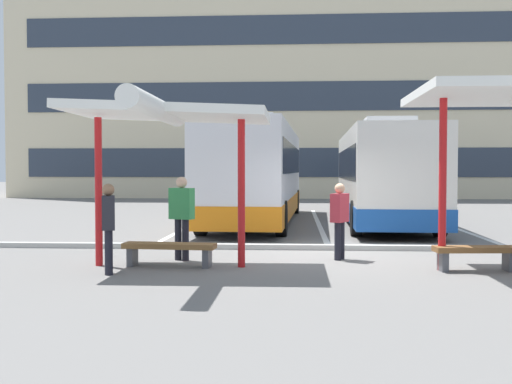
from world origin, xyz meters
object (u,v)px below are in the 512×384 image
at_px(coach_bus_0, 258,174).
at_px(bench_0, 169,249).
at_px(coach_bus_1, 383,177).
at_px(waiting_shelter_0, 166,116).
at_px(bench_1, 476,253).
at_px(waiting_passenger_1, 182,212).
at_px(waiting_passenger_2, 340,216).
at_px(waiting_passenger_0, 109,222).

relative_size(coach_bus_0, bench_0, 6.92).
relative_size(coach_bus_1, bench_0, 5.98).
height_order(waiting_shelter_0, bench_0, waiting_shelter_0).
bearing_deg(bench_1, waiting_passenger_1, 170.04).
bearing_deg(coach_bus_0, bench_1, -65.76).
relative_size(coach_bus_1, waiting_passenger_2, 6.86).
bearing_deg(coach_bus_1, waiting_passenger_0, -121.05).
bearing_deg(waiting_passenger_0, bench_1, 6.69).
bearing_deg(waiting_passenger_1, coach_bus_0, 83.92).
height_order(bench_0, waiting_passenger_2, waiting_passenger_2).
xyz_separation_m(coach_bus_1, bench_0, (-5.34, -9.42, -1.28)).
xyz_separation_m(coach_bus_0, waiting_passenger_1, (-0.99, -9.27, -0.71)).
relative_size(coach_bus_0, waiting_passenger_2, 7.93).
bearing_deg(coach_bus_0, coach_bus_1, -9.16).
relative_size(waiting_passenger_0, waiting_passenger_1, 0.94).
distance_m(waiting_passenger_0, waiting_passenger_2, 4.67).
distance_m(waiting_passenger_0, waiting_passenger_1, 2.01).
bearing_deg(waiting_shelter_0, bench_1, 0.62).
height_order(bench_1, waiting_passenger_2, waiting_passenger_2).
bearing_deg(waiting_passenger_2, coach_bus_1, 76.28).
relative_size(bench_0, waiting_passenger_0, 1.12).
height_order(waiting_passenger_0, waiting_passenger_2, waiting_passenger_0).
bearing_deg(waiting_passenger_0, waiting_passenger_1, 60.84).
xyz_separation_m(bench_1, waiting_passenger_2, (-2.39, 1.27, 0.57)).
bearing_deg(waiting_shelter_0, coach_bus_1, 61.02).
relative_size(coach_bus_0, waiting_shelter_0, 2.99).
bearing_deg(waiting_passenger_1, waiting_shelter_0, -94.76).
bearing_deg(waiting_passenger_0, coach_bus_0, 79.89).
height_order(bench_1, waiting_passenger_1, waiting_passenger_1).
xyz_separation_m(waiting_passenger_0, waiting_passenger_2, (4.20, 2.04, -0.02)).
height_order(coach_bus_0, waiting_passenger_0, coach_bus_0).
bearing_deg(coach_bus_1, bench_1, -87.86).
relative_size(coach_bus_0, waiting_passenger_1, 7.30).
bearing_deg(coach_bus_1, bench_0, -119.54).
height_order(coach_bus_1, waiting_passenger_0, coach_bus_1).
bearing_deg(coach_bus_0, waiting_passenger_0, -100.11).
bearing_deg(waiting_passenger_2, bench_1, -27.98).
bearing_deg(waiting_passenger_1, bench_1, -9.96).
relative_size(coach_bus_0, waiting_passenger_0, 7.77).
bearing_deg(bench_0, waiting_passenger_0, -133.89).
xyz_separation_m(waiting_shelter_0, waiting_passenger_1, (0.09, 1.05, -1.85)).
xyz_separation_m(bench_0, waiting_passenger_0, (-0.89, -0.93, 0.58)).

